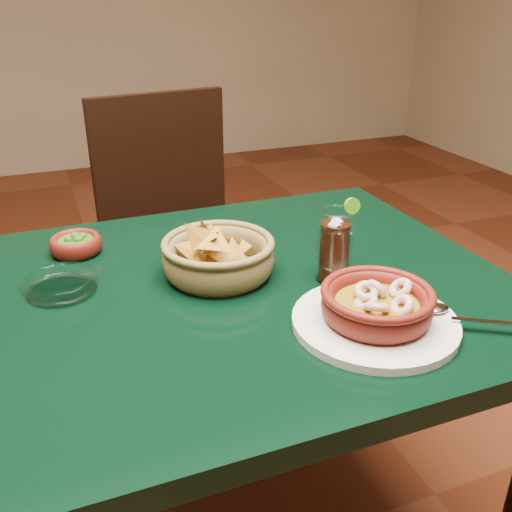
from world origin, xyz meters
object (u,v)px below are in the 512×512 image
object	(u,v)px
dining_chair	(181,243)
chip_basket	(218,256)
shrimp_plate	(377,309)
dining_table	(180,343)
cola_drink	(335,246)

from	to	relation	value
dining_chair	chip_basket	bearing A→B (deg)	-97.59
shrimp_plate	dining_table	bearing A→B (deg)	141.52
dining_table	dining_chair	world-z (taller)	dining_chair
dining_table	shrimp_plate	size ratio (longest dim) A/B	3.60
dining_table	shrimp_plate	world-z (taller)	shrimp_plate
dining_chair	dining_table	bearing A→B (deg)	-104.24
dining_chair	cola_drink	distance (m)	0.82
chip_basket	dining_chair	bearing A→B (deg)	82.41
shrimp_plate	cola_drink	world-z (taller)	cola_drink
cola_drink	dining_table	bearing A→B (deg)	170.69
dining_chair	shrimp_plate	size ratio (longest dim) A/B	2.87
cola_drink	shrimp_plate	bearing A→B (deg)	-94.94
dining_table	cola_drink	xyz separation A→B (m)	(0.28, -0.05, 0.16)
cola_drink	chip_basket	bearing A→B (deg)	153.33
dining_table	shrimp_plate	bearing A→B (deg)	-38.48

